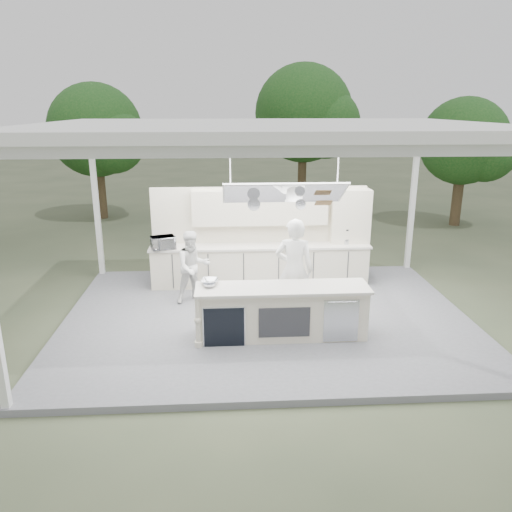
{
  "coord_description": "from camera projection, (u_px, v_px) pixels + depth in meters",
  "views": [
    {
      "loc": [
        -0.79,
        -9.18,
        4.16
      ],
      "look_at": [
        -0.19,
        0.4,
        1.26
      ],
      "focal_mm": 35.0,
      "sensor_mm": 36.0,
      "label": 1
    }
  ],
  "objects": [
    {
      "name": "head_chef",
      "position": [
        294.0,
        270.0,
        9.58
      ],
      "size": [
        0.82,
        0.63,
        2.02
      ],
      "primitive_type": "imported",
      "rotation": [
        0.0,
        0.0,
        2.93
      ],
      "color": "white",
      "rests_on": "stage_deck"
    },
    {
      "name": "stage_deck",
      "position": [
        267.0,
        319.0,
        10.0
      ],
      "size": [
        8.0,
        6.0,
        0.12
      ],
      "primitive_type": "cube",
      "color": "slate",
      "rests_on": "ground"
    },
    {
      "name": "sous_chef",
      "position": [
        193.0,
        267.0,
        10.52
      ],
      "size": [
        0.92,
        0.83,
        1.55
      ],
      "primitive_type": "imported",
      "rotation": [
        0.0,
        0.0,
        0.39
      ],
      "color": "white",
      "rests_on": "stage_deck"
    },
    {
      "name": "ground",
      "position": [
        267.0,
        321.0,
        10.02
      ],
      "size": [
        90.0,
        90.0,
        0.0
      ],
      "primitive_type": "plane",
      "color": "#50563B",
      "rests_on": "ground"
    },
    {
      "name": "tent",
      "position": [
        268.0,
        132.0,
        8.93
      ],
      "size": [
        8.2,
        6.2,
        3.86
      ],
      "color": "white",
      "rests_on": "ground"
    },
    {
      "name": "back_counter",
      "position": [
        260.0,
        264.0,
        11.66
      ],
      "size": [
        5.08,
        0.72,
        0.95
      ],
      "color": "beige",
      "rests_on": "stage_deck"
    },
    {
      "name": "demo_island",
      "position": [
        281.0,
        312.0,
        8.99
      ],
      "size": [
        3.1,
        0.79,
        0.95
      ],
      "color": "beige",
      "rests_on": "stage_deck"
    },
    {
      "name": "bowl_large",
      "position": [
        210.0,
        281.0,
        9.01
      ],
      "size": [
        0.35,
        0.35,
        0.08
      ],
      "primitive_type": "imported",
      "rotation": [
        0.0,
        0.0,
        -0.08
      ],
      "color": "silver",
      "rests_on": "demo_island"
    },
    {
      "name": "tree_cluster",
      "position": [
        241.0,
        130.0,
        18.39
      ],
      "size": [
        19.55,
        9.4,
        5.85
      ],
      "color": "brown",
      "rests_on": "ground"
    },
    {
      "name": "toaster_oven",
      "position": [
        163.0,
        243.0,
        11.16
      ],
      "size": [
        0.61,
        0.5,
        0.29
      ],
      "primitive_type": "imported",
      "rotation": [
        0.0,
        0.0,
        0.33
      ],
      "color": "silver",
      "rests_on": "back_counter"
    },
    {
      "name": "bowl_small",
      "position": [
        209.0,
        285.0,
        8.84
      ],
      "size": [
        0.24,
        0.24,
        0.07
      ],
      "primitive_type": "imported",
      "rotation": [
        0.0,
        0.0,
        0.04
      ],
      "color": "#ADAEB4",
      "rests_on": "demo_island"
    },
    {
      "name": "back_wall_unit",
      "position": [
        279.0,
        221.0,
        11.61
      ],
      "size": [
        5.05,
        0.48,
        2.25
      ],
      "color": "beige",
      "rests_on": "stage_deck"
    }
  ]
}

